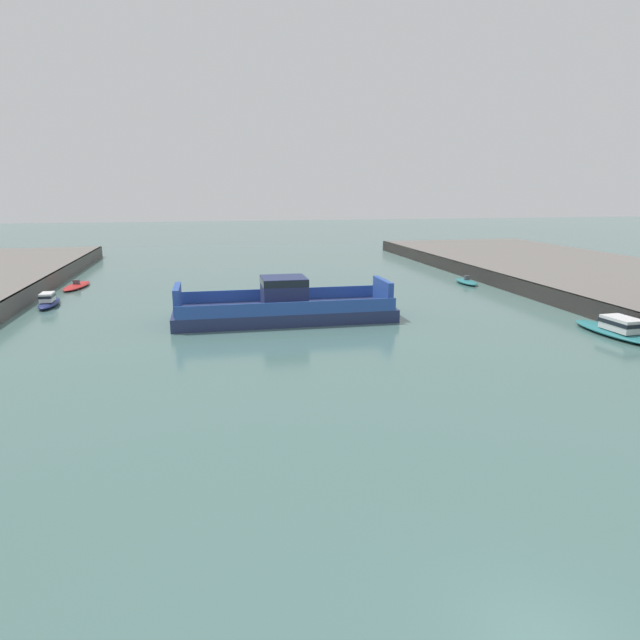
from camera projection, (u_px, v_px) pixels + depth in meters
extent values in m
cube|color=navy|center=(284.00, 313.00, 48.41)|extent=(19.25, 6.76, 1.10)
cube|color=#284CA3|center=(279.00, 294.00, 51.26)|extent=(18.44, 0.24, 1.10)
cube|color=#284CA3|center=(289.00, 309.00, 45.04)|extent=(18.44, 0.24, 1.10)
cube|color=navy|center=(284.00, 292.00, 47.97)|extent=(3.87, 3.68, 2.69)
cube|color=black|center=(284.00, 281.00, 47.74)|extent=(3.91, 3.72, 0.60)
cube|color=#284CA3|center=(383.00, 291.00, 49.78)|extent=(0.53, 4.65, 2.20)
cube|color=#284CA3|center=(177.00, 299.00, 46.26)|extent=(0.53, 4.65, 2.20)
ellipsoid|color=red|center=(77.00, 286.00, 64.22)|extent=(2.91, 6.96, 0.44)
cube|color=#4C4C51|center=(76.00, 282.00, 64.12)|extent=(0.74, 0.49, 0.50)
ellipsoid|color=navy|center=(49.00, 303.00, 54.00)|extent=(1.74, 5.68, 0.57)
cube|color=silver|center=(47.00, 297.00, 53.44)|extent=(1.17, 2.00, 0.84)
cube|color=black|center=(47.00, 296.00, 53.41)|extent=(1.20, 2.06, 0.25)
ellipsoid|color=#237075|center=(615.00, 332.00, 43.17)|extent=(2.99, 8.36, 0.53)
cube|color=silver|center=(622.00, 324.00, 42.41)|extent=(1.95, 2.97, 1.04)
cube|color=black|center=(622.00, 322.00, 42.38)|extent=(2.01, 3.05, 0.31)
ellipsoid|color=#237075|center=(467.00, 282.00, 66.85)|extent=(1.79, 4.83, 0.52)
cube|color=#4C4C51|center=(467.00, 278.00, 66.73)|extent=(0.61, 0.41, 0.50)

